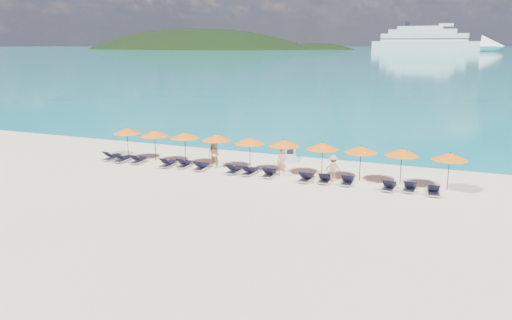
% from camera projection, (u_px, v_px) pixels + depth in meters
% --- Properties ---
extents(ground, '(1400.00, 1400.00, 0.00)m').
position_uv_depth(ground, '(237.00, 191.00, 29.05)').
color(ground, beige).
extents(sea, '(1600.00, 1300.00, 0.01)m').
position_uv_depth(sea, '(453.00, 49.00, 623.97)').
color(sea, '#1FA9B2').
rests_on(sea, ground).
extents(headland_main, '(374.00, 242.00, 126.50)m').
position_uv_depth(headland_main, '(197.00, 80.00, 634.53)').
color(headland_main, black).
rests_on(headland_main, ground).
extents(headland_small, '(162.00, 126.00, 85.50)m').
position_uv_depth(headland_small, '(315.00, 79.00, 596.88)').
color(headland_small, black).
rests_on(headland_small, ground).
extents(cruise_ship, '(123.93, 34.06, 34.10)m').
position_uv_depth(cruise_ship, '(437.00, 42.00, 487.18)').
color(cruise_ship, white).
rests_on(cruise_ship, ground).
extents(jetski, '(1.51, 2.41, 0.81)m').
position_uv_depth(jetski, '(290.00, 155.00, 36.75)').
color(jetski, silver).
rests_on(jetski, ground).
extents(beachgoer_a, '(0.66, 0.44, 1.79)m').
position_uv_depth(beachgoer_a, '(282.00, 162.00, 32.16)').
color(beachgoer_a, tan).
rests_on(beachgoer_a, ground).
extents(beachgoer_b, '(1.00, 0.70, 1.88)m').
position_uv_depth(beachgoer_b, '(214.00, 155.00, 34.20)').
color(beachgoer_b, tan).
rests_on(beachgoer_b, ground).
extents(beachgoer_c, '(1.14, 0.69, 1.64)m').
position_uv_depth(beachgoer_c, '(333.00, 168.00, 31.02)').
color(beachgoer_c, tan).
rests_on(beachgoer_c, ground).
extents(umbrella_0, '(2.10, 2.10, 2.28)m').
position_uv_depth(umbrella_0, '(127.00, 131.00, 37.08)').
color(umbrella_0, black).
rests_on(umbrella_0, ground).
extents(umbrella_1, '(2.10, 2.10, 2.28)m').
position_uv_depth(umbrella_1, '(155.00, 133.00, 36.05)').
color(umbrella_1, black).
rests_on(umbrella_1, ground).
extents(umbrella_2, '(2.10, 2.10, 2.28)m').
position_uv_depth(umbrella_2, '(185.00, 135.00, 35.31)').
color(umbrella_2, black).
rests_on(umbrella_2, ground).
extents(umbrella_3, '(2.10, 2.10, 2.28)m').
position_uv_depth(umbrella_3, '(217.00, 138.00, 34.51)').
color(umbrella_3, black).
rests_on(umbrella_3, ground).
extents(umbrella_4, '(2.10, 2.10, 2.28)m').
position_uv_depth(umbrella_4, '(250.00, 141.00, 33.36)').
color(umbrella_4, black).
rests_on(umbrella_4, ground).
extents(umbrella_5, '(2.10, 2.10, 2.28)m').
position_uv_depth(umbrella_5, '(284.00, 143.00, 32.67)').
color(umbrella_5, black).
rests_on(umbrella_5, ground).
extents(umbrella_6, '(2.10, 2.10, 2.28)m').
position_uv_depth(umbrella_6, '(323.00, 146.00, 31.66)').
color(umbrella_6, black).
rests_on(umbrella_6, ground).
extents(umbrella_7, '(2.10, 2.10, 2.28)m').
position_uv_depth(umbrella_7, '(361.00, 149.00, 30.71)').
color(umbrella_7, black).
rests_on(umbrella_7, ground).
extents(umbrella_8, '(2.10, 2.10, 2.28)m').
position_uv_depth(umbrella_8, '(402.00, 152.00, 29.92)').
color(umbrella_8, black).
rests_on(umbrella_8, ground).
extents(umbrella_9, '(2.10, 2.10, 2.28)m').
position_uv_depth(umbrella_9, '(450.00, 157.00, 28.77)').
color(umbrella_9, black).
rests_on(umbrella_9, ground).
extents(lounger_0, '(0.70, 1.73, 0.66)m').
position_uv_depth(lounger_0, '(112.00, 157.00, 36.71)').
color(lounger_0, silver).
rests_on(lounger_0, ground).
extents(lounger_1, '(0.68, 1.72, 0.66)m').
position_uv_depth(lounger_1, '(123.00, 159.00, 36.09)').
color(lounger_1, silver).
rests_on(lounger_1, ground).
extents(lounger_2, '(0.71, 1.73, 0.66)m').
position_uv_depth(lounger_2, '(138.00, 160.00, 35.72)').
color(lounger_2, silver).
rests_on(lounger_2, ground).
extents(lounger_3, '(0.64, 1.71, 0.66)m').
position_uv_depth(lounger_3, '(168.00, 163.00, 34.68)').
color(lounger_3, silver).
rests_on(lounger_3, ground).
extents(lounger_4, '(0.72, 1.73, 0.66)m').
position_uv_depth(lounger_4, '(185.00, 164.00, 34.54)').
color(lounger_4, silver).
rests_on(lounger_4, ground).
extents(lounger_5, '(0.78, 1.75, 0.66)m').
position_uv_depth(lounger_5, '(201.00, 166.00, 33.82)').
color(lounger_5, silver).
rests_on(lounger_5, ground).
extents(lounger_6, '(0.70, 1.73, 0.66)m').
position_uv_depth(lounger_6, '(234.00, 170.00, 32.96)').
color(lounger_6, silver).
rests_on(lounger_6, ground).
extents(lounger_7, '(0.70, 1.73, 0.66)m').
position_uv_depth(lounger_7, '(250.00, 171.00, 32.58)').
color(lounger_7, silver).
rests_on(lounger_7, ground).
extents(lounger_8, '(0.79, 1.76, 0.66)m').
position_uv_depth(lounger_8, '(269.00, 173.00, 32.14)').
color(lounger_8, silver).
rests_on(lounger_8, ground).
extents(lounger_9, '(0.72, 1.73, 0.66)m').
position_uv_depth(lounger_9, '(306.00, 177.00, 31.08)').
color(lounger_9, silver).
rests_on(lounger_9, ground).
extents(lounger_10, '(0.70, 1.73, 0.66)m').
position_uv_depth(lounger_10, '(325.00, 179.00, 30.80)').
color(lounger_10, silver).
rests_on(lounger_10, ground).
extents(lounger_11, '(0.69, 1.73, 0.66)m').
position_uv_depth(lounger_11, '(348.00, 181.00, 30.38)').
color(lounger_11, silver).
rests_on(lounger_11, ground).
extents(lounger_12, '(0.74, 1.74, 0.66)m').
position_uv_depth(lounger_12, '(389.00, 186.00, 29.23)').
color(lounger_12, silver).
rests_on(lounger_12, ground).
extents(lounger_13, '(0.69, 1.73, 0.66)m').
position_uv_depth(lounger_13, '(410.00, 187.00, 29.02)').
color(lounger_13, silver).
rests_on(lounger_13, ground).
extents(lounger_14, '(0.79, 1.75, 0.66)m').
position_uv_depth(lounger_14, '(433.00, 190.00, 28.35)').
color(lounger_14, silver).
rests_on(lounger_14, ground).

